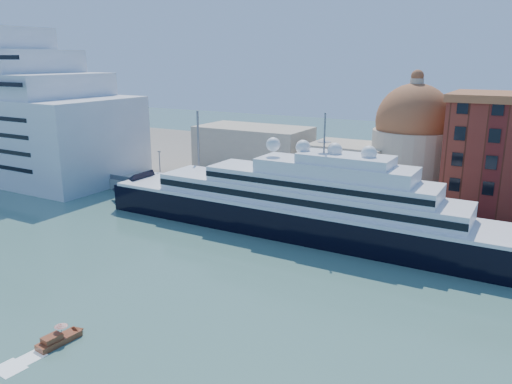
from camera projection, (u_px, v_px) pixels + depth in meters
The scene contains 9 objects.
ground at pixel (180, 265), 79.43m from camera, with size 400.00×400.00×0.00m, color #3C675E.
quay at pixel (278, 205), 107.61m from camera, with size 180.00×10.00×2.50m, color gray.
land at pixel (344, 170), 142.03m from camera, with size 260.00×72.00×2.00m, color slate.
quay_fence at pixel (268, 201), 103.35m from camera, with size 180.00×0.10×1.20m, color slate.
superyacht at pixel (280, 207), 94.58m from camera, with size 88.93×12.33×26.58m.
service_barge at pixel (55, 189), 122.47m from camera, with size 12.26×5.17×2.68m.
water_taxi at pixel (58, 339), 57.26m from camera, with size 2.19×5.26×2.43m.
church at pixel (346, 147), 121.91m from camera, with size 66.00×18.00×25.50m.
lamp_posts at pixel (224, 161), 110.00m from camera, with size 120.80×2.40×18.00m.
Camera 1 is at (47.18, -57.93, 31.78)m, focal length 35.00 mm.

